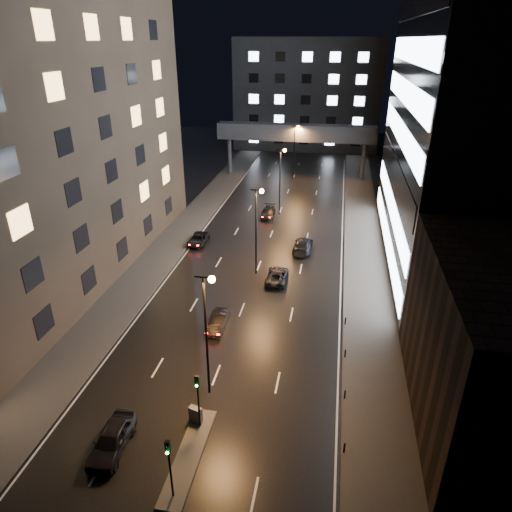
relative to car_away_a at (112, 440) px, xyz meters
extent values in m
plane|color=black|center=(4.82, 38.32, -0.82)|extent=(160.00, 160.00, 0.00)
cube|color=#383533|center=(-7.68, 33.32, -0.75)|extent=(5.00, 110.00, 0.15)
cube|color=#383533|center=(17.32, 33.32, -0.75)|extent=(5.00, 110.00, 0.15)
cube|color=#2D2319|center=(-17.68, 22.32, 19.18)|extent=(15.00, 48.00, 40.00)
cube|color=black|center=(24.82, 7.32, 5.18)|extent=(10.00, 18.00, 12.00)
cube|color=#333335|center=(4.82, 96.32, 11.68)|extent=(34.00, 14.00, 25.00)
cube|color=#333335|center=(4.82, 68.32, 7.68)|extent=(30.00, 3.00, 3.00)
cylinder|color=#333335|center=(-8.18, 68.32, 2.68)|extent=(0.80, 0.80, 7.00)
cylinder|color=#333335|center=(17.82, 68.32, 2.68)|extent=(0.80, 0.80, 7.00)
cube|color=#383533|center=(5.12, 0.32, -0.75)|extent=(1.60, 8.00, 0.15)
cylinder|color=black|center=(5.12, 2.82, 1.08)|extent=(0.12, 0.12, 3.50)
cube|color=black|center=(5.12, 2.82, 3.28)|extent=(0.28, 0.22, 0.90)
sphere|color=#0CFF33|center=(5.12, 2.68, 3.00)|extent=(0.18, 0.18, 0.18)
cylinder|color=black|center=(5.12, -2.68, 1.08)|extent=(0.12, 0.12, 3.50)
cube|color=black|center=(5.12, -2.68, 3.28)|extent=(0.28, 0.22, 0.90)
sphere|color=#0CFF33|center=(5.12, -2.82, 3.00)|extent=(0.18, 0.18, 0.18)
cylinder|color=black|center=(15.02, 2.32, -0.37)|extent=(0.12, 0.12, 0.90)
cylinder|color=black|center=(15.02, 7.32, -0.37)|extent=(0.12, 0.12, 0.90)
cylinder|color=black|center=(15.02, 12.32, -0.37)|extent=(0.12, 0.12, 0.90)
cylinder|color=black|center=(15.02, 17.32, -0.37)|extent=(0.12, 0.12, 0.90)
cylinder|color=black|center=(4.82, 6.32, 4.18)|extent=(0.18, 0.18, 10.00)
cylinder|color=black|center=(4.82, 6.32, 9.18)|extent=(1.20, 0.12, 0.12)
sphere|color=#FF9E38|center=(5.42, 6.32, 9.08)|extent=(0.50, 0.50, 0.50)
cylinder|color=black|center=(4.82, 26.32, 4.18)|extent=(0.18, 0.18, 10.00)
cylinder|color=black|center=(4.82, 26.32, 9.18)|extent=(1.20, 0.12, 0.12)
sphere|color=#FF9E38|center=(5.42, 26.32, 9.08)|extent=(0.50, 0.50, 0.50)
cylinder|color=black|center=(4.82, 46.32, 4.18)|extent=(0.18, 0.18, 10.00)
cylinder|color=black|center=(4.82, 46.32, 9.18)|extent=(1.20, 0.12, 0.12)
sphere|color=#FF9E38|center=(5.42, 46.32, 9.08)|extent=(0.50, 0.50, 0.50)
cylinder|color=black|center=(4.82, 66.32, 4.18)|extent=(0.18, 0.18, 10.00)
cylinder|color=black|center=(4.82, 66.32, 9.18)|extent=(1.20, 0.12, 0.12)
sphere|color=#FF9E38|center=(5.42, 66.32, 9.08)|extent=(0.50, 0.50, 0.50)
imported|color=black|center=(0.00, 0.00, 0.00)|extent=(2.15, 4.91, 1.65)
imported|color=black|center=(3.30, 14.88, -0.15)|extent=(1.49, 4.12, 1.35)
imported|color=black|center=(-4.18, 33.23, -0.18)|extent=(2.22, 4.66, 1.28)
imported|color=black|center=(3.32, 44.88, -0.13)|extent=(2.11, 4.85, 1.39)
imported|color=black|center=(7.43, 24.95, -0.16)|extent=(2.22, 4.78, 1.33)
imported|color=black|center=(9.58, 33.48, -0.02)|extent=(2.44, 5.58, 1.60)
cube|color=#525255|center=(4.72, 3.17, -0.07)|extent=(1.00, 0.70, 1.21)
camera|label=1|loc=(13.18, -19.70, 23.69)|focal=32.00mm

